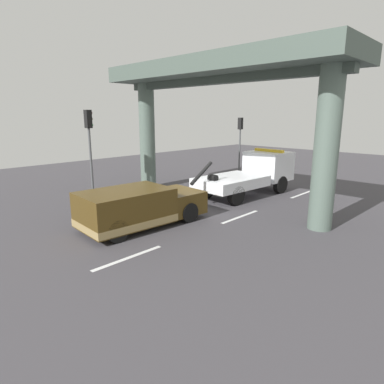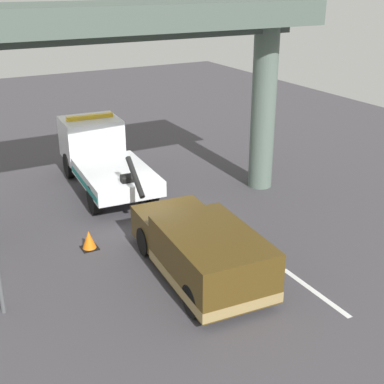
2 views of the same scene
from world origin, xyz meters
TOP-DOWN VIEW (x-y plane):
  - ground_plane at (0.00, 0.00)m, footprint 60.00×40.00m
  - lane_stripe_west at (-6.00, -2.22)m, footprint 2.60×0.16m
  - lane_stripe_mid at (0.00, -2.22)m, footprint 2.60×0.16m
  - lane_stripe_east at (6.00, -2.22)m, footprint 2.60×0.16m
  - tow_truck_white at (4.21, -0.05)m, footprint 7.32×2.78m
  - towed_van_green at (-3.90, 0.00)m, footprint 5.33×2.52m
  - overpass_structure at (0.93, 0.00)m, footprint 3.60×12.78m
  - traffic_light_near at (-2.98, 5.14)m, footprint 0.39×0.32m
  - traffic_light_far at (10.02, 5.14)m, footprint 0.39×0.32m
  - traffic_cone_orange at (-0.84, 2.21)m, footprint 0.49×0.49m

SIDE VIEW (x-z plane):
  - ground_plane at x=0.00m, z-range -0.10..0.00m
  - lane_stripe_west at x=-6.00m, z-range 0.00..0.01m
  - lane_stripe_mid at x=0.00m, z-range 0.00..0.01m
  - lane_stripe_east at x=6.00m, z-range 0.00..0.01m
  - traffic_cone_orange at x=-0.84m, z-range -0.02..0.57m
  - towed_van_green at x=-3.90m, z-range -0.01..1.57m
  - tow_truck_white at x=4.21m, z-range -0.03..2.43m
  - traffic_light_far at x=10.02m, z-range 0.97..5.18m
  - traffic_light_near at x=-2.98m, z-range 1.05..5.72m
  - overpass_structure at x=0.93m, z-range 2.32..9.29m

